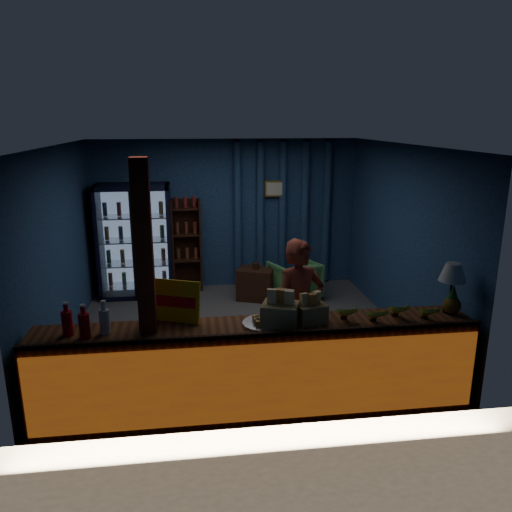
# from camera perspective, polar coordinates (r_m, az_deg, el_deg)

# --- Properties ---
(ground) EXTENTS (4.60, 4.60, 0.00)m
(ground) POSITION_cam_1_polar(r_m,az_deg,el_deg) (7.09, -1.96, -8.93)
(ground) COLOR #515154
(ground) RESTS_ON ground
(room_walls) EXTENTS (4.60, 4.60, 4.60)m
(room_walls) POSITION_cam_1_polar(r_m,az_deg,el_deg) (6.60, -2.09, 3.58)
(room_walls) COLOR navy
(room_walls) RESTS_ON ground
(counter) EXTENTS (4.40, 0.57, 0.99)m
(counter) POSITION_cam_1_polar(r_m,az_deg,el_deg) (5.18, 0.11, -12.77)
(counter) COLOR brown
(counter) RESTS_ON ground
(support_post) EXTENTS (0.16, 0.16, 2.60)m
(support_post) POSITION_cam_1_polar(r_m,az_deg,el_deg) (4.84, -12.37, -4.56)
(support_post) COLOR maroon
(support_post) RESTS_ON ground
(beverage_cooler) EXTENTS (1.20, 0.62, 1.90)m
(beverage_cooler) POSITION_cam_1_polar(r_m,az_deg,el_deg) (8.64, -13.58, 1.66)
(beverage_cooler) COLOR black
(beverage_cooler) RESTS_ON ground
(bottle_shelf) EXTENTS (0.50, 0.28, 1.60)m
(bottle_shelf) POSITION_cam_1_polar(r_m,az_deg,el_deg) (8.75, -7.90, 1.20)
(bottle_shelf) COLOR #3D1E13
(bottle_shelf) RESTS_ON ground
(curtain_folds) EXTENTS (1.74, 0.14, 2.50)m
(curtain_folds) POSITION_cam_1_polar(r_m,az_deg,el_deg) (8.87, 3.06, 4.86)
(curtain_folds) COLOR navy
(curtain_folds) RESTS_ON room_walls
(framed_picture) EXTENTS (0.36, 0.04, 0.28)m
(framed_picture) POSITION_cam_1_polar(r_m,az_deg,el_deg) (8.73, 2.18, 7.69)
(framed_picture) COLOR gold
(framed_picture) RESTS_ON room_walls
(shopkeeper) EXTENTS (0.69, 0.56, 1.65)m
(shopkeeper) POSITION_cam_1_polar(r_m,az_deg,el_deg) (5.68, 5.01, -6.29)
(shopkeeper) COLOR #943728
(shopkeeper) RESTS_ON ground
(green_chair) EXTENTS (0.92, 0.93, 0.65)m
(green_chair) POSITION_cam_1_polar(r_m,az_deg,el_deg) (8.32, 4.41, -2.81)
(green_chair) COLOR #57AF5D
(green_chair) RESTS_ON ground
(side_table) EXTENTS (0.69, 0.60, 0.63)m
(side_table) POSITION_cam_1_polar(r_m,az_deg,el_deg) (8.33, -0.02, -3.19)
(side_table) COLOR #3D1E13
(side_table) RESTS_ON ground
(yellow_sign) EXTENTS (0.53, 0.30, 0.42)m
(yellow_sign) POSITION_cam_1_polar(r_m,az_deg,el_deg) (5.07, -9.31, -5.10)
(yellow_sign) COLOR #DEA80B
(yellow_sign) RESTS_ON counter
(soda_bottles) EXTENTS (0.44, 0.18, 0.33)m
(soda_bottles) POSITION_cam_1_polar(r_m,az_deg,el_deg) (4.97, -18.91, -7.17)
(soda_bottles) COLOR red
(soda_bottles) RESTS_ON counter
(snack_box_left) EXTENTS (0.42, 0.39, 0.37)m
(snack_box_left) POSITION_cam_1_polar(r_m,az_deg,el_deg) (4.94, 2.78, -6.50)
(snack_box_left) COLOR #9D844C
(snack_box_left) RESTS_ON counter
(snack_box_centre) EXTENTS (0.33, 0.30, 0.31)m
(snack_box_centre) POSITION_cam_1_polar(r_m,az_deg,el_deg) (5.06, 6.25, -6.31)
(snack_box_centre) COLOR #9D844C
(snack_box_centre) RESTS_ON counter
(pastry_tray) EXTENTS (0.44, 0.44, 0.07)m
(pastry_tray) POSITION_cam_1_polar(r_m,az_deg,el_deg) (4.99, 0.97, -7.54)
(pastry_tray) COLOR silver
(pastry_tray) RESTS_ON counter
(banana_bunches) EXTENTS (1.06, 0.30, 0.17)m
(banana_bunches) POSITION_cam_1_polar(r_m,az_deg,el_deg) (5.24, 14.63, -6.22)
(banana_bunches) COLOR yellow
(banana_bunches) RESTS_ON counter
(table_lamp) EXTENTS (0.28, 0.28, 0.54)m
(table_lamp) POSITION_cam_1_polar(r_m,az_deg,el_deg) (5.53, 21.56, -1.95)
(table_lamp) COLOR black
(table_lamp) RESTS_ON counter
(pineapple) EXTENTS (0.18, 0.18, 0.32)m
(pineapple) POSITION_cam_1_polar(r_m,az_deg,el_deg) (5.58, 21.51, -4.97)
(pineapple) COLOR brown
(pineapple) RESTS_ON counter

